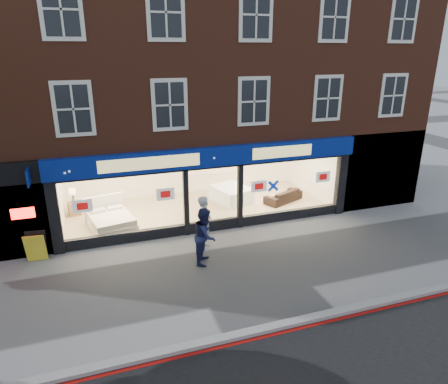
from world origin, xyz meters
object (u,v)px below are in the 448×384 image
display_bed (111,220)px  mattress_stack (231,194)px  sofa (283,196)px  a_board (36,247)px  pedestrian_blue (205,235)px  pedestrian_grey (205,223)px

display_bed → mattress_stack: bearing=0.8°
sofa → mattress_stack: bearing=-42.5°
display_bed → a_board: display_bed is taller
display_bed → pedestrian_blue: bearing=-63.6°
display_bed → mattress_stack: size_ratio=1.09×
a_board → pedestrian_grey: (5.44, -0.93, 0.46)m
mattress_stack → sofa: (2.19, -0.76, -0.06)m
mattress_stack → pedestrian_grey: 4.44m
a_board → pedestrian_grey: bearing=-4.3°
a_board → pedestrian_blue: size_ratio=0.53×
sofa → pedestrian_grey: (-4.50, -3.00, 0.58)m
a_board → mattress_stack: bearing=25.4°
mattress_stack → a_board: size_ratio=2.01×
mattress_stack → sofa: mattress_stack is taller
pedestrian_blue → pedestrian_grey: bearing=10.5°
display_bed → pedestrian_grey: bearing=-52.5°
pedestrian_blue → display_bed: bearing=64.4°
display_bed → mattress_stack: 5.44m
pedestrian_grey → sofa: bearing=-29.5°
pedestrian_grey → pedestrian_blue: 0.94m
display_bed → pedestrian_grey: pedestrian_grey is taller
display_bed → pedestrian_blue: pedestrian_blue is taller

